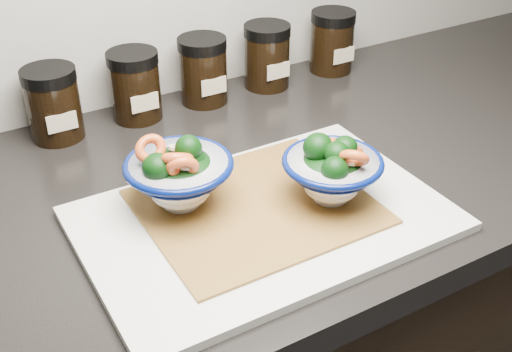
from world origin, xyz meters
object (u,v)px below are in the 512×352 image
cutting_board (264,219)px  spice_jar_b (135,85)px  spice_jar_e (332,41)px  bowl_right (332,170)px  spice_jar_a (53,104)px  spice_jar_d (267,56)px  bowl_left (179,175)px  spice_jar_c (203,70)px

cutting_board → spice_jar_b: size_ratio=3.98×
spice_jar_b → spice_jar_e: (0.39, 0.00, 0.00)m
bowl_right → spice_jar_a: bearing=124.5°
cutting_board → spice_jar_d: (0.22, 0.35, 0.05)m
cutting_board → spice_jar_a: (-0.16, 0.35, 0.05)m
spice_jar_d → spice_jar_e: same height
bowl_left → spice_jar_b: bowl_left is taller
bowl_right → spice_jar_d: 0.39m
cutting_board → bowl_left: bearing=139.4°
bowl_left → spice_jar_c: 0.33m
spice_jar_a → spice_jar_e: size_ratio=1.00×
spice_jar_c → spice_jar_e: (0.27, 0.00, 0.00)m
spice_jar_b → spice_jar_d: (0.25, 0.00, 0.00)m
bowl_left → spice_jar_d: bearing=43.5°
cutting_board → spice_jar_a: spice_jar_a is taller
cutting_board → spice_jar_d: spice_jar_d is taller
cutting_board → bowl_left: bowl_left is taller
spice_jar_b → spice_jar_d: same height
cutting_board → spice_jar_d: size_ratio=3.98×
cutting_board → bowl_left: 0.12m
spice_jar_b → spice_jar_e: same height
spice_jar_a → spice_jar_e: same height
spice_jar_c → spice_jar_d: size_ratio=1.00×
spice_jar_a → bowl_right: bearing=-55.5°
spice_jar_a → spice_jar_d: 0.38m
spice_jar_c → spice_jar_d: bearing=0.0°
bowl_right → spice_jar_a: size_ratio=1.14×
spice_jar_b → spice_jar_c: bearing=0.0°
spice_jar_b → spice_jar_d: size_ratio=1.00×
bowl_left → spice_jar_e: bearing=32.8°
spice_jar_a → spice_jar_b: same height
bowl_left → spice_jar_e: size_ratio=1.22×
spice_jar_e → bowl_left: bearing=-147.2°
bowl_left → spice_jar_b: (0.05, 0.28, -0.00)m
spice_jar_d → bowl_right: bearing=-108.8°
cutting_board → spice_jar_c: 0.37m
spice_jar_c → spice_jar_e: bearing=0.0°
spice_jar_c → spice_jar_e: size_ratio=1.00×
bowl_right → spice_jar_e: spice_jar_e is taller
bowl_left → spice_jar_d: size_ratio=1.22×
cutting_board → spice_jar_c: spice_jar_c is taller
bowl_right → spice_jar_e: (0.27, 0.37, -0.00)m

